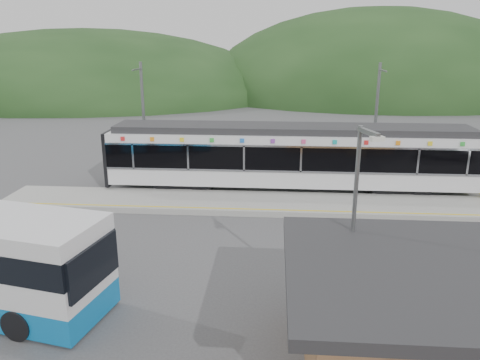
{
  "coord_description": "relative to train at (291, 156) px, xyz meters",
  "views": [
    {
      "loc": [
        1.07,
        -19.45,
        8.22
      ],
      "look_at": [
        -0.48,
        1.0,
        2.08
      ],
      "focal_mm": 35.0,
      "sensor_mm": 36.0,
      "label": 1
    }
  ],
  "objects": [
    {
      "name": "station_shelter",
      "position": [
        4.02,
        -15.0,
        -0.51
      ],
      "size": [
        9.2,
        6.2,
        3.0
      ],
      "color": "brown",
      "rests_on": "ground"
    },
    {
      "name": "hills",
      "position": [
        4.21,
        -0.71,
        -2.06
      ],
      "size": [
        146.0,
        149.0,
        26.0
      ],
      "color": "#1E3D19",
      "rests_on": "ground"
    },
    {
      "name": "yellow_line",
      "position": [
        -1.98,
        -4.0,
        -1.76
      ],
      "size": [
        26.0,
        0.1,
        0.01
      ],
      "primitive_type": "cube",
      "color": "yellow",
      "rests_on": "platform"
    },
    {
      "name": "catenary_mast_east",
      "position": [
        5.02,
        2.56,
        1.58
      ],
      "size": [
        0.18,
        1.8,
        7.0
      ],
      "color": "slate",
      "rests_on": "ground"
    },
    {
      "name": "ground",
      "position": [
        -1.98,
        -6.0,
        -2.06
      ],
      "size": [
        120.0,
        120.0,
        0.0
      ],
      "primitive_type": "plane",
      "color": "#4C4C4F",
      "rests_on": "ground"
    },
    {
      "name": "pallet_stack",
      "position": [
        5.22,
        -11.99,
        -1.72
      ],
      "size": [
        1.62,
        1.45,
        0.69
      ],
      "rotation": [
        0.0,
        0.0,
        0.25
      ],
      "color": "#937047",
      "rests_on": "ground"
    },
    {
      "name": "catenary_mast_west",
      "position": [
        -8.98,
        2.56,
        1.58
      ],
      "size": [
        0.18,
        1.8,
        7.0
      ],
      "color": "slate",
      "rests_on": "ground"
    },
    {
      "name": "train",
      "position": [
        0.0,
        0.0,
        0.0
      ],
      "size": [
        20.44,
        3.01,
        3.74
      ],
      "color": "black",
      "rests_on": "ground"
    },
    {
      "name": "lamp_post",
      "position": [
        1.37,
        -12.98,
        1.54
      ],
      "size": [
        0.42,
        1.1,
        6.04
      ],
      "rotation": [
        0.0,
        0.0,
        0.31
      ],
      "color": "slate",
      "rests_on": "ground"
    },
    {
      "name": "platform",
      "position": [
        -1.98,
        -2.7,
        -1.91
      ],
      "size": [
        26.0,
        3.2,
        0.3
      ],
      "primitive_type": "cube",
      "color": "#9E9E99",
      "rests_on": "ground"
    }
  ]
}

